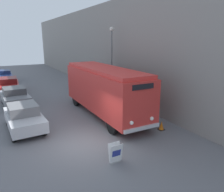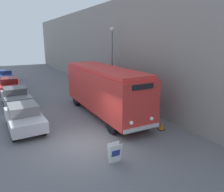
% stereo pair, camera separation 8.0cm
% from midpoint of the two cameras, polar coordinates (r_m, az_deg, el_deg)
% --- Properties ---
extents(ground_plane, '(80.00, 80.00, 0.00)m').
position_cam_midpoint_polar(ground_plane, '(11.92, -6.99, -12.21)').
color(ground_plane, slate).
extents(building_wall_right, '(0.30, 60.00, 8.72)m').
position_cam_midpoint_polar(building_wall_right, '(22.34, -1.78, 12.09)').
color(building_wall_right, gray).
rests_on(building_wall_right, ground_plane).
extents(vintage_bus, '(2.43, 9.23, 3.46)m').
position_cam_midpoint_polar(vintage_bus, '(15.48, -2.18, 1.94)').
color(vintage_bus, black).
rests_on(vintage_bus, ground_plane).
extents(sign_board, '(0.60, 0.34, 0.89)m').
position_cam_midpoint_polar(sign_board, '(10.07, 0.67, -14.68)').
color(sign_board, gray).
rests_on(sign_board, ground_plane).
extents(streetlamp, '(0.36, 0.36, 6.35)m').
position_cam_midpoint_polar(streetlamp, '(19.09, -0.20, 10.95)').
color(streetlamp, '#595E60').
rests_on(streetlamp, ground_plane).
extents(parked_car_near, '(2.06, 4.22, 1.57)m').
position_cam_midpoint_polar(parked_car_near, '(14.29, -22.15, -5.11)').
color(parked_car_near, black).
rests_on(parked_car_near, ground_plane).
extents(parked_car_mid, '(2.15, 4.18, 1.51)m').
position_cam_midpoint_polar(parked_car_mid, '(19.75, -24.14, -0.09)').
color(parked_car_mid, black).
rests_on(parked_car_mid, ground_plane).
extents(parked_car_far, '(2.14, 4.90, 1.49)m').
position_cam_midpoint_polar(parked_car_far, '(25.11, -25.39, 2.71)').
color(parked_car_far, black).
rests_on(parked_car_far, ground_plane).
extents(parked_car_distant, '(1.94, 4.20, 1.50)m').
position_cam_midpoint_polar(parked_car_distant, '(31.42, -26.46, 4.75)').
color(parked_car_distant, black).
rests_on(parked_car_distant, ground_plane).
extents(traffic_cone, '(0.36, 0.36, 0.53)m').
position_cam_midpoint_polar(traffic_cone, '(13.71, 12.62, -7.56)').
color(traffic_cone, black).
rests_on(traffic_cone, ground_plane).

